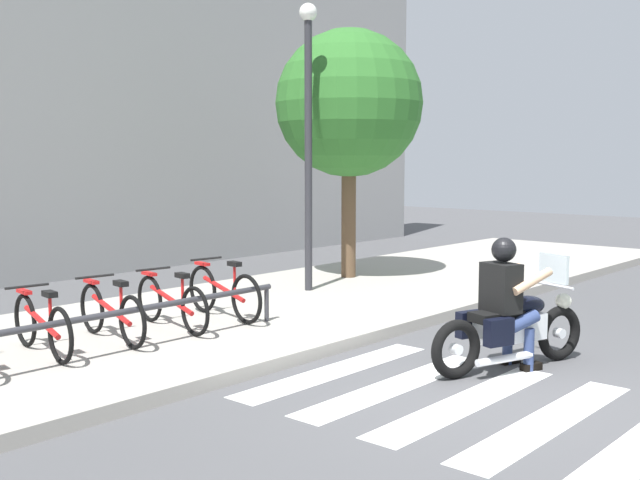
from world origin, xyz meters
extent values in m
plane|color=#4C4C4F|center=(0.00, 0.00, 0.00)|extent=(48.00, 48.00, 0.00)
cube|color=#A8A399|center=(0.00, 4.24, 0.07)|extent=(24.00, 4.40, 0.15)
cube|color=white|center=(-0.25, -0.80, 0.00)|extent=(2.80, 0.40, 0.01)
cube|color=white|center=(-0.25, 0.00, 0.00)|extent=(2.80, 0.40, 0.01)
cube|color=white|center=(-0.25, 0.80, 0.00)|extent=(2.80, 0.40, 0.01)
cube|color=white|center=(-0.25, 1.60, 0.00)|extent=(2.80, 0.40, 0.01)
torus|color=black|center=(1.75, 0.01, 0.31)|extent=(0.62, 0.31, 0.62)
cylinder|color=silver|center=(1.75, 0.01, 0.31)|extent=(0.14, 0.13, 0.11)
torus|color=black|center=(0.35, 0.49, 0.31)|extent=(0.62, 0.31, 0.62)
cylinder|color=silver|center=(0.35, 0.49, 0.31)|extent=(0.14, 0.13, 0.11)
cube|color=silver|center=(1.05, 0.25, 0.45)|extent=(0.86, 0.53, 0.28)
ellipsoid|color=black|center=(1.24, 0.18, 0.67)|extent=(0.58, 0.43, 0.22)
cube|color=black|center=(0.86, 0.31, 0.60)|extent=(0.62, 0.45, 0.10)
cube|color=black|center=(0.78, 0.58, 0.49)|extent=(0.34, 0.22, 0.28)
cube|color=black|center=(0.63, 0.16, 0.49)|extent=(0.34, 0.22, 0.28)
cylinder|color=silver|center=(1.61, 0.06, 0.87)|extent=(0.23, 0.60, 0.03)
sphere|color=white|center=(1.80, -0.01, 0.67)|extent=(0.18, 0.18, 0.18)
cube|color=silver|center=(1.64, 0.05, 1.05)|extent=(0.17, 0.39, 0.32)
cylinder|color=silver|center=(0.76, 0.16, 0.19)|extent=(0.72, 0.31, 0.08)
cube|color=black|center=(0.91, 0.30, 0.90)|extent=(0.38, 0.46, 0.52)
sphere|color=black|center=(0.94, 0.29, 1.30)|extent=(0.26, 0.26, 0.26)
cylinder|color=tan|center=(1.20, 0.43, 0.98)|extent=(0.52, 0.25, 0.26)
cylinder|color=tan|center=(1.06, 0.01, 0.98)|extent=(0.52, 0.25, 0.26)
cylinder|color=navy|center=(1.10, 0.40, 0.54)|extent=(0.46, 0.28, 0.24)
cylinder|color=navy|center=(1.22, 0.36, 0.23)|extent=(0.11, 0.11, 0.46)
cube|color=black|center=(1.25, 0.35, 0.04)|extent=(0.26, 0.17, 0.08)
cylinder|color=navy|center=(1.00, 0.10, 0.54)|extent=(0.46, 0.28, 0.24)
cylinder|color=navy|center=(1.11, 0.06, 0.23)|extent=(0.11, 0.11, 0.46)
cube|color=black|center=(1.15, 0.05, 0.04)|extent=(0.26, 0.17, 0.08)
torus|color=black|center=(-2.20, 4.48, 0.46)|extent=(0.13, 0.60, 0.60)
torus|color=black|center=(-2.33, 3.51, 0.46)|extent=(0.13, 0.60, 0.60)
cylinder|color=red|center=(-2.27, 4.00, 0.52)|extent=(0.18, 0.88, 0.24)
cylinder|color=red|center=(-2.30, 3.76, 0.67)|extent=(0.04, 0.04, 0.37)
cube|color=black|center=(-2.30, 3.76, 0.85)|extent=(0.13, 0.21, 0.06)
cylinder|color=black|center=(-2.22, 4.39, 0.85)|extent=(0.48, 0.09, 0.03)
cube|color=red|center=(-2.20, 4.48, 0.78)|extent=(0.12, 0.29, 0.04)
torus|color=black|center=(-1.34, 4.51, 0.46)|extent=(0.13, 0.61, 0.60)
torus|color=black|center=(-1.48, 3.49, 0.46)|extent=(0.13, 0.61, 0.60)
cylinder|color=red|center=(-1.41, 4.00, 0.52)|extent=(0.18, 0.92, 0.25)
cylinder|color=red|center=(-1.44, 3.74, 0.67)|extent=(0.04, 0.04, 0.37)
cube|color=black|center=(-1.44, 3.74, 0.86)|extent=(0.13, 0.21, 0.06)
cylinder|color=black|center=(-1.36, 4.41, 0.86)|extent=(0.48, 0.09, 0.03)
cube|color=red|center=(-1.34, 4.51, 0.79)|extent=(0.12, 0.29, 0.04)
torus|color=black|center=(-0.48, 4.54, 0.46)|extent=(0.13, 0.60, 0.60)
torus|color=black|center=(-0.63, 3.46, 0.46)|extent=(0.13, 0.60, 0.60)
cylinder|color=red|center=(-0.55, 4.00, 0.52)|extent=(0.19, 0.98, 0.26)
cylinder|color=red|center=(-0.59, 3.73, 0.67)|extent=(0.04, 0.04, 0.37)
cube|color=black|center=(-0.59, 3.73, 0.85)|extent=(0.13, 0.21, 0.06)
cylinder|color=black|center=(-0.49, 4.43, 0.85)|extent=(0.48, 0.09, 0.03)
cube|color=red|center=(-0.48, 4.54, 0.78)|extent=(0.12, 0.29, 0.04)
torus|color=black|center=(0.37, 4.51, 0.48)|extent=(0.14, 0.64, 0.64)
torus|color=black|center=(0.23, 3.49, 0.48)|extent=(0.14, 0.64, 0.64)
cylinder|color=red|center=(0.30, 4.00, 0.54)|extent=(0.18, 0.92, 0.25)
cylinder|color=red|center=(0.27, 3.74, 0.71)|extent=(0.04, 0.04, 0.39)
cube|color=black|center=(0.27, 3.74, 0.90)|extent=(0.13, 0.21, 0.06)
cylinder|color=black|center=(0.36, 4.41, 0.90)|extent=(0.48, 0.09, 0.03)
cube|color=red|center=(0.37, 4.51, 0.83)|extent=(0.12, 0.29, 0.04)
cylinder|color=#333338|center=(-1.41, 3.45, 0.60)|extent=(4.03, 0.07, 0.07)
cylinder|color=#333338|center=(0.55, 3.45, 0.38)|extent=(0.06, 0.06, 0.45)
cylinder|color=#2D2D33|center=(2.67, 4.64, 2.20)|extent=(0.12, 0.12, 4.39)
sphere|color=white|center=(2.67, 4.64, 4.51)|extent=(0.28, 0.28, 0.28)
cylinder|color=brown|center=(4.17, 5.04, 1.16)|extent=(0.26, 0.26, 2.32)
sphere|color=#2D6B28|center=(4.17, 5.04, 3.22)|extent=(2.58, 2.58, 2.58)
camera|label=1|loc=(-6.32, -3.53, 2.24)|focal=42.95mm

